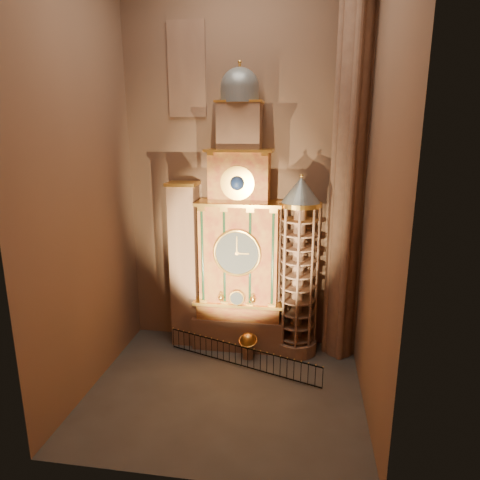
% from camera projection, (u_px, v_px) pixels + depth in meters
% --- Properties ---
extents(floor, '(14.00, 14.00, 0.00)m').
position_uv_depth(floor, '(225.00, 390.00, 22.27)').
color(floor, '#383330').
rests_on(floor, ground).
extents(wall_back, '(22.00, 0.00, 22.00)m').
position_uv_depth(wall_back, '(242.00, 168.00, 25.29)').
color(wall_back, '#886149').
rests_on(wall_back, floor).
extents(wall_left, '(0.00, 22.00, 22.00)m').
position_uv_depth(wall_left, '(80.00, 176.00, 20.58)').
color(wall_left, '#886149').
rests_on(wall_left, floor).
extents(wall_right, '(0.00, 22.00, 22.00)m').
position_uv_depth(wall_right, '(382.00, 181.00, 18.52)').
color(wall_right, '#886149').
rests_on(wall_right, floor).
extents(astronomical_clock, '(5.60, 2.41, 16.70)m').
position_uv_depth(astronomical_clock, '(240.00, 243.00, 25.37)').
color(astronomical_clock, '#8C634C').
rests_on(astronomical_clock, floor).
extents(portrait_tower, '(1.80, 1.60, 10.20)m').
position_uv_depth(portrait_tower, '(185.00, 264.00, 26.27)').
color(portrait_tower, '#8C634C').
rests_on(portrait_tower, floor).
extents(stair_turret, '(2.50, 2.50, 10.80)m').
position_uv_depth(stair_turret, '(298.00, 269.00, 24.95)').
color(stair_turret, '#8C634C').
rests_on(stair_turret, floor).
extents(gothic_pier, '(2.04, 2.04, 22.00)m').
position_uv_depth(gothic_pier, '(349.00, 170.00, 23.44)').
color(gothic_pier, '#8C634C').
rests_on(gothic_pier, floor).
extents(stained_glass_window, '(2.20, 0.14, 5.20)m').
position_uv_depth(stained_glass_window, '(187.00, 69.00, 24.32)').
color(stained_glass_window, navy).
rests_on(stained_glass_window, wall_back).
extents(celestial_globe, '(1.23, 1.18, 1.59)m').
position_uv_depth(celestial_globe, '(248.00, 343.00, 25.22)').
color(celestial_globe, '#8C634C').
rests_on(celestial_globe, floor).
extents(iron_railing, '(9.00, 3.18, 1.24)m').
position_uv_depth(iron_railing, '(241.00, 356.00, 24.28)').
color(iron_railing, black).
rests_on(iron_railing, floor).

